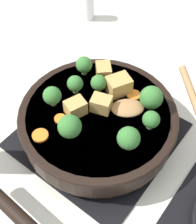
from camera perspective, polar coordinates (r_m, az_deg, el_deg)
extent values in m
plane|color=silver|center=(0.70, 0.00, -4.29)|extent=(2.40, 2.40, 0.00)
cube|color=black|center=(0.70, 0.00, -4.10)|extent=(0.31, 0.31, 0.01)
torus|color=black|center=(0.68, 0.00, -3.33)|extent=(0.24, 0.24, 0.01)
cube|color=black|center=(0.68, 0.00, -3.33)|extent=(0.01, 0.23, 0.01)
cube|color=black|center=(0.68, 0.00, -3.33)|extent=(0.23, 0.01, 0.01)
cylinder|color=black|center=(0.65, 0.00, -1.57)|extent=(0.32, 0.32, 0.06)
cylinder|color=brown|center=(0.65, 0.00, -1.36)|extent=(0.29, 0.29, 0.05)
torus|color=black|center=(0.64, 0.00, -0.23)|extent=(0.33, 0.33, 0.01)
cylinder|color=black|center=(0.57, -16.69, -15.64)|extent=(0.03, 0.17, 0.02)
ellipsoid|color=#A87A4C|center=(0.63, 5.43, 0.75)|extent=(0.08, 0.08, 0.01)
cylinder|color=#A87A4C|center=(0.67, 17.37, 1.55)|extent=(0.17, 0.15, 0.02)
cube|color=tan|center=(0.62, -4.12, 0.83)|extent=(0.05, 0.04, 0.03)
cube|color=tan|center=(0.69, 1.01, 7.45)|extent=(0.05, 0.05, 0.03)
cube|color=tan|center=(0.66, 3.62, 4.98)|extent=(0.06, 0.06, 0.04)
cube|color=tan|center=(0.63, 0.54, 1.53)|extent=(0.04, 0.05, 0.03)
cylinder|color=#709956|center=(0.58, 5.45, -6.01)|extent=(0.01, 0.01, 0.01)
sphere|color=#387533|center=(0.56, 5.62, -4.79)|extent=(0.04, 0.04, 0.04)
cylinder|color=#709956|center=(0.67, 0.10, 4.26)|extent=(0.01, 0.01, 0.01)
sphere|color=#387533|center=(0.65, 0.10, 5.38)|extent=(0.03, 0.03, 0.03)
cylinder|color=#709956|center=(0.65, 9.45, 1.23)|extent=(0.01, 0.01, 0.01)
sphere|color=#387533|center=(0.63, 9.72, 2.63)|extent=(0.05, 0.05, 0.05)
cylinder|color=#709956|center=(0.60, -5.04, -3.96)|extent=(0.01, 0.01, 0.01)
sphere|color=#387533|center=(0.58, -5.20, -2.65)|extent=(0.05, 0.05, 0.05)
cylinder|color=#709956|center=(0.61, 9.46, -2.42)|extent=(0.01, 0.01, 0.01)
sphere|color=#387533|center=(0.60, 9.69, -1.35)|extent=(0.03, 0.03, 0.03)
cylinder|color=#709956|center=(0.67, -4.12, 4.08)|extent=(0.01, 0.01, 0.01)
sphere|color=#387533|center=(0.65, -4.22, 5.21)|extent=(0.03, 0.03, 0.03)
cylinder|color=#709956|center=(0.65, -8.17, 1.78)|extent=(0.01, 0.01, 0.01)
sphere|color=#387533|center=(0.63, -8.37, 2.98)|extent=(0.04, 0.04, 0.04)
cylinder|color=#709956|center=(0.71, -2.52, 7.47)|extent=(0.01, 0.01, 0.01)
sphere|color=#387533|center=(0.69, -2.57, 8.65)|extent=(0.04, 0.04, 0.04)
cylinder|color=orange|center=(0.60, -10.51, -4.23)|extent=(0.03, 0.03, 0.01)
cylinder|color=orange|center=(0.62, -6.89, -1.25)|extent=(0.02, 0.02, 0.01)
cylinder|color=orange|center=(0.66, 6.52, 3.08)|extent=(0.03, 0.03, 0.01)
cylinder|color=white|center=(1.00, -1.79, 18.53)|extent=(0.04, 0.04, 0.07)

